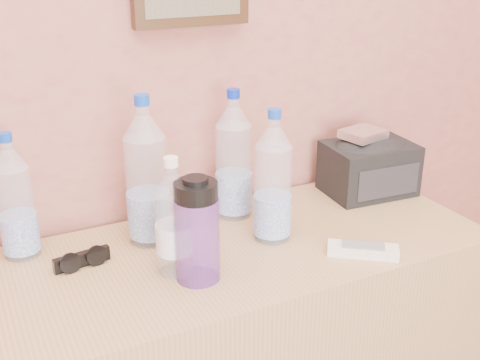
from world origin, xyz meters
name	(u,v)px	position (x,y,z in m)	size (l,w,h in m)	color
pet_large_a	(15,203)	(-0.29, 1.92, 0.91)	(0.08, 0.08, 0.31)	silver
pet_large_b	(234,161)	(0.26, 1.89, 0.93)	(0.09, 0.09, 0.35)	#AABDD5
pet_large_c	(147,179)	(0.01, 1.85, 0.94)	(0.10, 0.10, 0.37)	silver
pet_large_d	(273,183)	(0.29, 1.72, 0.93)	(0.09, 0.09, 0.33)	white
pet_small	(174,223)	(0.01, 1.68, 0.90)	(0.08, 0.08, 0.28)	silver
nalgene_bottle	(197,230)	(0.04, 1.63, 0.90)	(0.10, 0.10, 0.24)	#6C34A4
sunglasses	(82,259)	(-0.18, 1.80, 0.79)	(0.13, 0.05, 0.03)	black
ac_remote	(363,250)	(0.44, 1.55, 0.79)	(0.17, 0.05, 0.02)	silver
toiletry_bag	(369,165)	(0.68, 1.85, 0.86)	(0.25, 0.18, 0.17)	black
foil_packet	(363,134)	(0.66, 1.86, 0.96)	(0.11, 0.10, 0.02)	silver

